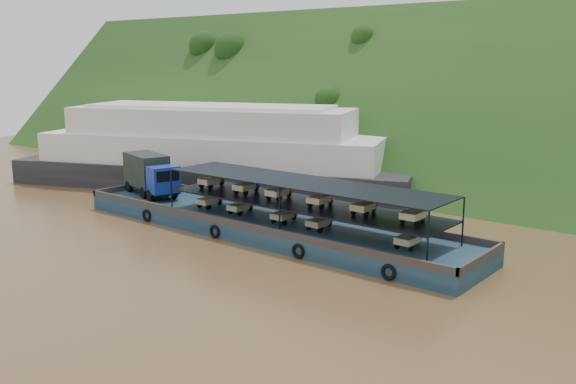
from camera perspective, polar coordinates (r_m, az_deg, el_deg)
The scene contains 4 objects.
ground at distance 46.96m, azimuth -0.40°, elevation -4.72°, with size 160.00×160.00×0.00m, color brown.
hillside at distance 77.52m, azimuth 16.72°, elevation 1.37°, with size 140.00×28.00×28.00m, color #153613.
cargo_barge at distance 50.75m, azimuth -3.32°, elevation -2.07°, with size 35.00×7.18×4.85m.
passenger_ferry at distance 68.54m, azimuth -6.79°, elevation 3.64°, with size 43.49×25.61×8.62m.
Camera 1 is at (28.54, -34.82, 13.35)m, focal length 40.00 mm.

